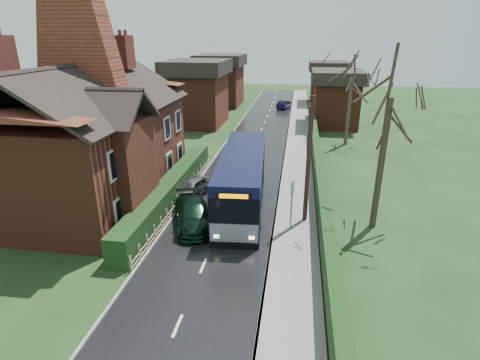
% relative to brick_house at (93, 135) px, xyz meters
% --- Properties ---
extents(ground, '(140.00, 140.00, 0.00)m').
position_rel_brick_house_xyz_m(ground, '(8.73, -4.78, -4.38)').
color(ground, '#2F4F22').
rests_on(ground, ground).
extents(road, '(6.00, 100.00, 0.02)m').
position_rel_brick_house_xyz_m(road, '(8.73, 5.22, -4.37)').
color(road, black).
rests_on(road, ground).
extents(pavement, '(2.50, 100.00, 0.14)m').
position_rel_brick_house_xyz_m(pavement, '(12.98, 5.22, -4.31)').
color(pavement, slate).
rests_on(pavement, ground).
extents(kerb_right, '(0.12, 100.00, 0.14)m').
position_rel_brick_house_xyz_m(kerb_right, '(11.78, 5.22, -4.31)').
color(kerb_right, gray).
rests_on(kerb_right, ground).
extents(kerb_left, '(0.12, 100.00, 0.10)m').
position_rel_brick_house_xyz_m(kerb_left, '(5.68, 5.22, -4.33)').
color(kerb_left, gray).
rests_on(kerb_left, ground).
extents(front_hedge, '(1.20, 16.00, 1.60)m').
position_rel_brick_house_xyz_m(front_hedge, '(4.83, 0.22, -3.58)').
color(front_hedge, black).
rests_on(front_hedge, ground).
extents(picket_fence, '(0.10, 16.00, 0.90)m').
position_rel_brick_house_xyz_m(picket_fence, '(5.58, 0.22, -3.93)').
color(picket_fence, tan).
rests_on(picket_fence, ground).
extents(right_wall_hedge, '(0.60, 50.00, 1.80)m').
position_rel_brick_house_xyz_m(right_wall_hedge, '(14.53, 5.22, -3.36)').
color(right_wall_hedge, brown).
rests_on(right_wall_hedge, ground).
extents(brick_house, '(9.30, 14.60, 10.30)m').
position_rel_brick_house_xyz_m(brick_house, '(0.00, 0.00, 0.00)').
color(brick_house, brown).
rests_on(brick_house, ground).
extents(bus, '(3.39, 11.51, 3.45)m').
position_rel_brick_house_xyz_m(bus, '(9.54, 0.55, -2.67)').
color(bus, black).
rests_on(bus, ground).
extents(car_silver, '(2.45, 4.05, 1.29)m').
position_rel_brick_house_xyz_m(car_silver, '(5.93, 1.09, -3.73)').
color(car_silver, '#A0A0A4').
rests_on(car_silver, ground).
extents(car_green, '(3.49, 5.19, 1.40)m').
position_rel_brick_house_xyz_m(car_green, '(7.13, -2.78, -3.68)').
color(car_green, black).
rests_on(car_green, ground).
extents(car_distant, '(2.21, 4.00, 1.25)m').
position_rel_brick_house_xyz_m(car_distant, '(10.73, 35.37, -3.75)').
color(car_distant, black).
rests_on(car_distant, ground).
extents(bus_stop_sign, '(0.22, 0.44, 2.95)m').
position_rel_brick_house_xyz_m(bus_stop_sign, '(12.73, -2.50, -2.43)').
color(bus_stop_sign, slate).
rests_on(bus_stop_sign, ground).
extents(telegraph_pole, '(0.36, 0.93, 7.35)m').
position_rel_brick_house_xyz_m(telegraph_pole, '(13.53, -1.41, -0.66)').
color(telegraph_pole, black).
rests_on(telegraph_pole, ground).
extents(tree_right_near, '(4.87, 4.87, 10.52)m').
position_rel_brick_house_xyz_m(tree_right_near, '(17.41, -1.37, 3.48)').
color(tree_right_near, '#32291E').
rests_on(tree_right_near, ground).
extents(tree_right_far, '(4.74, 4.74, 9.15)m').
position_rel_brick_house_xyz_m(tree_right_far, '(17.73, 16.32, 2.46)').
color(tree_right_far, '#3D3024').
rests_on(tree_right_far, ground).
extents(tree_house_side, '(4.07, 4.07, 9.26)m').
position_rel_brick_house_xyz_m(tree_house_side, '(-0.48, 7.57, 2.54)').
color(tree_house_side, '#352A1F').
rests_on(tree_house_side, ground).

